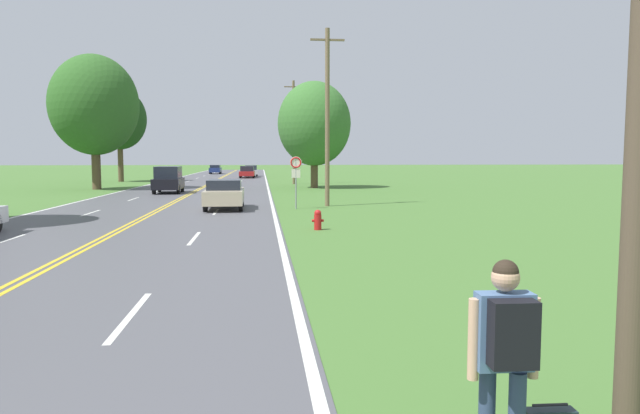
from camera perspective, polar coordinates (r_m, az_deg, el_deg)
The scene contains 13 objects.
hitchhiker_person at distance 5.00m, azimuth 18.07°, elevation -12.85°, with size 0.60×0.43×1.77m.
fire_hydrant at distance 20.44m, azimuth -0.22°, elevation -1.27°, with size 0.43×0.27×0.73m.
traffic_sign at distance 28.75m, azimuth -2.43°, elevation 3.78°, with size 0.60×0.10×2.64m.
utility_pole_midground at distance 30.46m, azimuth 0.74°, elevation 9.16°, with size 1.80×0.24×9.32m.
utility_pole_far at distance 55.90m, azimuth -2.66°, elevation 7.60°, with size 1.80×0.24×10.00m.
tree_left_verge at distance 65.03m, azimuth -19.43°, elevation 8.28°, with size 5.65×5.65×9.95m.
tree_behind_sign at distance 49.90m, azimuth -21.66°, elevation 9.44°, with size 6.99×6.99×10.82m.
tree_mid_treeline at distance 48.76m, azimuth -0.58°, elevation 8.32°, with size 6.19×6.19×9.02m.
car_champagne_sedan_mid_near at distance 29.05m, azimuth -9.53°, elevation 1.33°, with size 1.91×4.46×1.48m.
car_black_suv_mid_far at distance 43.03m, azimuth -14.92°, elevation 2.70°, with size 2.00×4.29×1.94m.
car_red_sedan_receding at distance 73.49m, azimuth -7.29°, elevation 3.52°, with size 1.95×4.93×1.52m.
car_silver_sedan_distant at distance 79.26m, azimuth -6.92°, elevation 3.63°, with size 1.85×4.42×1.52m.
car_dark_blue_sedan_horizon at distance 92.16m, azimuth -10.42°, elevation 3.74°, with size 1.76×3.97×1.41m.
Camera 1 is at (5.03, -1.90, 2.59)m, focal length 32.00 mm.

